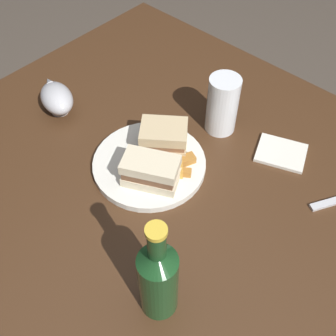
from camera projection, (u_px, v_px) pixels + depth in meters
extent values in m
plane|color=#4C4238|center=(180.00, 315.00, 1.47)|extent=(6.00, 6.00, 0.00)
cube|color=#422816|center=(183.00, 267.00, 1.18)|extent=(1.25, 0.99, 0.75)
cylinder|color=silver|center=(149.00, 164.00, 0.92)|extent=(0.25, 0.25, 0.02)
cube|color=beige|center=(151.00, 177.00, 0.88)|extent=(0.13, 0.11, 0.02)
cube|color=brown|center=(151.00, 171.00, 0.86)|extent=(0.13, 0.11, 0.02)
cube|color=beige|center=(150.00, 165.00, 0.84)|extent=(0.13, 0.11, 0.02)
cube|color=#CCB284|center=(164.00, 144.00, 0.94)|extent=(0.13, 0.12, 0.02)
cube|color=#8C5B3D|center=(164.00, 138.00, 0.92)|extent=(0.12, 0.12, 0.01)
cube|color=#CCB284|center=(164.00, 131.00, 0.91)|extent=(0.13, 0.12, 0.02)
cube|color=#AD702D|center=(181.00, 172.00, 0.89)|extent=(0.05, 0.04, 0.02)
cube|color=#B77F33|center=(173.00, 153.00, 0.92)|extent=(0.05, 0.03, 0.01)
cube|color=gold|center=(178.00, 169.00, 0.89)|extent=(0.04, 0.04, 0.02)
cube|color=gold|center=(155.00, 169.00, 0.89)|extent=(0.03, 0.04, 0.02)
cube|color=#AD702D|center=(184.00, 161.00, 0.91)|extent=(0.04, 0.05, 0.02)
cylinder|color=white|center=(222.00, 105.00, 0.96)|extent=(0.07, 0.07, 0.15)
cylinder|color=gold|center=(221.00, 115.00, 0.98)|extent=(0.06, 0.06, 0.08)
cylinder|color=#B7B7BC|center=(60.00, 109.00, 1.04)|extent=(0.04, 0.04, 0.02)
ellipsoid|color=#B7B7BC|center=(57.00, 98.00, 1.01)|extent=(0.13, 0.11, 0.06)
ellipsoid|color=#381E0F|center=(56.00, 96.00, 1.01)|extent=(0.11, 0.09, 0.02)
cone|color=#B7B7BC|center=(49.00, 82.00, 1.04)|extent=(0.04, 0.03, 0.02)
cylinder|color=#19421E|center=(158.00, 283.00, 0.67)|extent=(0.07, 0.07, 0.16)
cone|color=#19421E|center=(157.00, 257.00, 0.60)|extent=(0.07, 0.07, 0.02)
cylinder|color=#19421E|center=(157.00, 243.00, 0.57)|extent=(0.03, 0.03, 0.06)
cylinder|color=gold|center=(156.00, 231.00, 0.54)|extent=(0.03, 0.03, 0.01)
cube|color=silver|center=(281.00, 153.00, 0.95)|extent=(0.14, 0.12, 0.01)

